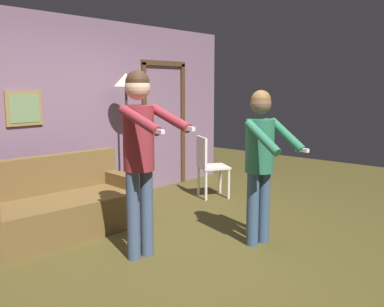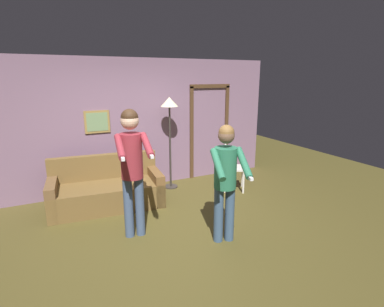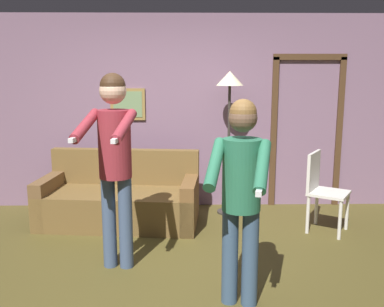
% 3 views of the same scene
% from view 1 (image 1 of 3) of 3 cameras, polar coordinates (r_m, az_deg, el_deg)
% --- Properties ---
extents(ground_plane, '(12.00, 12.00, 0.00)m').
position_cam_1_polar(ground_plane, '(4.59, -0.67, -12.59)').
color(ground_plane, '#4D441D').
extents(back_wall_assembly, '(6.40, 0.10, 2.60)m').
position_cam_1_polar(back_wall_assembly, '(5.96, -16.49, 4.94)').
color(back_wall_assembly, slate).
rests_on(back_wall_assembly, ground_plane).
extents(couch, '(1.97, 1.03, 0.87)m').
position_cam_1_polar(couch, '(5.18, -17.47, -7.20)').
color(couch, brown).
rests_on(couch, ground_plane).
extents(torchiere_lamp, '(0.35, 0.35, 1.86)m').
position_cam_1_polar(torchiere_lamp, '(6.08, -8.78, 7.75)').
color(torchiere_lamp, '#332D28').
rests_on(torchiere_lamp, ground_plane).
extents(person_standing_left, '(0.50, 0.77, 1.84)m').
position_cam_1_polar(person_standing_left, '(4.11, -6.96, 1.19)').
color(person_standing_left, '#405372').
rests_on(person_standing_left, ground_plane).
extents(person_standing_right, '(0.53, 0.68, 1.65)m').
position_cam_1_polar(person_standing_right, '(4.53, 9.15, -0.01)').
color(person_standing_right, '#38516D').
rests_on(person_standing_right, ground_plane).
extents(dining_chair_distant, '(0.58, 0.58, 0.93)m').
position_cam_1_polar(dining_chair_distant, '(6.47, 2.17, -1.28)').
color(dining_chair_distant, silver).
rests_on(dining_chair_distant, ground_plane).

